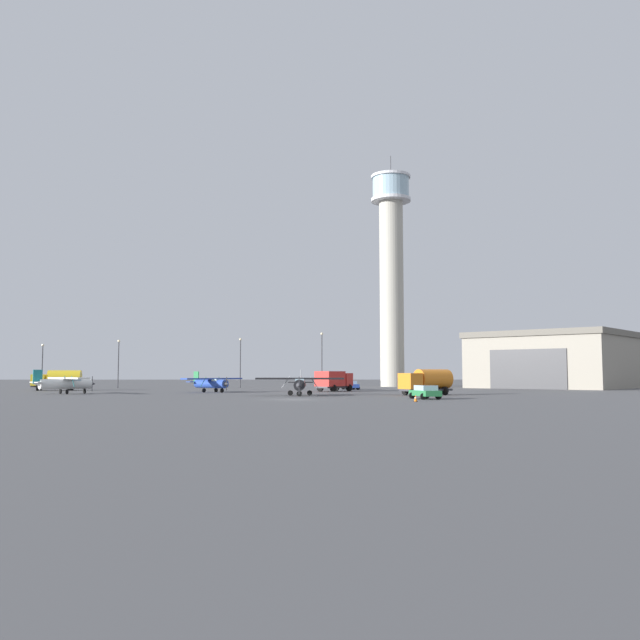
{
  "coord_description": "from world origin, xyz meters",
  "views": [
    {
      "loc": [
        1.56,
        -65.45,
        2.58
      ],
      "look_at": [
        3.05,
        20.36,
        9.44
      ],
      "focal_mm": 37.33,
      "sensor_mm": 36.0,
      "label": 1
    }
  ],
  "objects_px": {
    "truck_fuel_tanker_orange": "(427,381)",
    "light_post_north": "(322,355)",
    "truck_fuel_tanker_yellow": "(58,379)",
    "airplane_white": "(65,383)",
    "light_post_centre": "(42,361)",
    "car_blue": "(350,385)",
    "truck_box_red": "(334,380)",
    "traffic_cone_near_left": "(416,398)",
    "airplane_blue": "(211,383)",
    "airplane_black": "(300,383)",
    "car_green": "(425,392)",
    "light_post_west": "(240,358)",
    "light_post_east": "(118,359)",
    "control_tower": "(391,266)"
  },
  "relations": [
    {
      "from": "light_post_west",
      "to": "light_post_east",
      "type": "distance_m",
      "value": 20.97
    },
    {
      "from": "airplane_blue",
      "to": "car_green",
      "type": "bearing_deg",
      "value": -1.35
    },
    {
      "from": "truck_fuel_tanker_yellow",
      "to": "light_post_north",
      "type": "height_order",
      "value": "light_post_north"
    },
    {
      "from": "airplane_black",
      "to": "light_post_west",
      "type": "relative_size",
      "value": 1.17
    },
    {
      "from": "airplane_white",
      "to": "airplane_black",
      "type": "bearing_deg",
      "value": -52.75
    },
    {
      "from": "traffic_cone_near_left",
      "to": "control_tower",
      "type": "bearing_deg",
      "value": 84.57
    },
    {
      "from": "light_post_centre",
      "to": "traffic_cone_near_left",
      "type": "height_order",
      "value": "light_post_centre"
    },
    {
      "from": "truck_fuel_tanker_yellow",
      "to": "light_post_centre",
      "type": "distance_m",
      "value": 18.47
    },
    {
      "from": "airplane_blue",
      "to": "traffic_cone_near_left",
      "type": "bearing_deg",
      "value": -10.25
    },
    {
      "from": "airplane_blue",
      "to": "airplane_black",
      "type": "relative_size",
      "value": 0.79
    },
    {
      "from": "truck_fuel_tanker_orange",
      "to": "light_post_north",
      "type": "xyz_separation_m",
      "value": [
        -11.72,
        32.83,
        3.84
      ]
    },
    {
      "from": "airplane_blue",
      "to": "airplane_black",
      "type": "xyz_separation_m",
      "value": [
        12.17,
        -13.11,
        0.09
      ]
    },
    {
      "from": "airplane_white",
      "to": "truck_fuel_tanker_yellow",
      "type": "bearing_deg",
      "value": 72.5
    },
    {
      "from": "light_post_centre",
      "to": "car_blue",
      "type": "bearing_deg",
      "value": -12.83
    },
    {
      "from": "control_tower",
      "to": "light_post_west",
      "type": "distance_m",
      "value": 34.96
    },
    {
      "from": "airplane_white",
      "to": "truck_fuel_tanker_orange",
      "type": "relative_size",
      "value": 1.27
    },
    {
      "from": "truck_fuel_tanker_orange",
      "to": "car_green",
      "type": "bearing_deg",
      "value": 49.59
    },
    {
      "from": "truck_fuel_tanker_orange",
      "to": "car_blue",
      "type": "height_order",
      "value": "truck_fuel_tanker_orange"
    },
    {
      "from": "airplane_blue",
      "to": "light_post_east",
      "type": "distance_m",
      "value": 32.52
    },
    {
      "from": "light_post_west",
      "to": "light_post_centre",
      "type": "xyz_separation_m",
      "value": [
        -34.16,
        -0.14,
        -0.54
      ]
    },
    {
      "from": "truck_fuel_tanker_yellow",
      "to": "car_green",
      "type": "xyz_separation_m",
      "value": [
        48.85,
        -33.71,
        -0.92
      ]
    },
    {
      "from": "light_post_west",
      "to": "truck_fuel_tanker_yellow",
      "type": "bearing_deg",
      "value": -147.57
    },
    {
      "from": "control_tower",
      "to": "truck_fuel_tanker_yellow",
      "type": "xyz_separation_m",
      "value": [
        -53.24,
        -26.95,
        -21.62
      ]
    },
    {
      "from": "truck_fuel_tanker_orange",
      "to": "light_post_west",
      "type": "bearing_deg",
      "value": -85.12
    },
    {
      "from": "light_post_west",
      "to": "traffic_cone_near_left",
      "type": "relative_size",
      "value": 13.98
    },
    {
      "from": "light_post_north",
      "to": "traffic_cone_near_left",
      "type": "relative_size",
      "value": 15.1
    },
    {
      "from": "airplane_white",
      "to": "traffic_cone_near_left",
      "type": "bearing_deg",
      "value": -70.54
    },
    {
      "from": "light_post_east",
      "to": "light_post_north",
      "type": "xyz_separation_m",
      "value": [
        35.05,
        -4.41,
        0.54
      ]
    },
    {
      "from": "truck_fuel_tanker_orange",
      "to": "light_post_west",
      "type": "height_order",
      "value": "light_post_west"
    },
    {
      "from": "airplane_blue",
      "to": "traffic_cone_near_left",
      "type": "height_order",
      "value": "airplane_blue"
    },
    {
      "from": "airplane_white",
      "to": "car_blue",
      "type": "height_order",
      "value": "airplane_white"
    },
    {
      "from": "airplane_black",
      "to": "truck_fuel_tanker_yellow",
      "type": "bearing_deg",
      "value": -121.67
    },
    {
      "from": "airplane_white",
      "to": "light_post_east",
      "type": "relative_size",
      "value": 1.04
    },
    {
      "from": "airplane_blue",
      "to": "airplane_black",
      "type": "distance_m",
      "value": 17.89
    },
    {
      "from": "light_post_east",
      "to": "light_post_north",
      "type": "bearing_deg",
      "value": -7.17
    },
    {
      "from": "airplane_white",
      "to": "light_post_east",
      "type": "xyz_separation_m",
      "value": [
        -2.67,
        32.34,
        3.59
      ]
    },
    {
      "from": "truck_box_red",
      "to": "car_green",
      "type": "bearing_deg",
      "value": -130.18
    },
    {
      "from": "truck_fuel_tanker_orange",
      "to": "light_post_north",
      "type": "distance_m",
      "value": 35.06
    },
    {
      "from": "truck_box_red",
      "to": "car_green",
      "type": "relative_size",
      "value": 1.53
    },
    {
      "from": "truck_box_red",
      "to": "car_blue",
      "type": "bearing_deg",
      "value": 16.72
    },
    {
      "from": "light_post_west",
      "to": "truck_box_red",
      "type": "bearing_deg",
      "value": -54.58
    },
    {
      "from": "airplane_white",
      "to": "light_post_centre",
      "type": "distance_m",
      "value": 36.53
    },
    {
      "from": "airplane_blue",
      "to": "light_post_west",
      "type": "bearing_deg",
      "value": 129.57
    },
    {
      "from": "traffic_cone_near_left",
      "to": "car_blue",
      "type": "bearing_deg",
      "value": 94.06
    },
    {
      "from": "airplane_white",
      "to": "truck_fuel_tanker_orange",
      "type": "distance_m",
      "value": 44.37
    },
    {
      "from": "truck_fuel_tanker_yellow",
      "to": "light_post_centre",
      "type": "bearing_deg",
      "value": -70.45
    },
    {
      "from": "car_green",
      "to": "light_post_north",
      "type": "relative_size",
      "value": 0.48
    },
    {
      "from": "airplane_blue",
      "to": "truck_box_red",
      "type": "bearing_deg",
      "value": 57.28
    },
    {
      "from": "car_blue",
      "to": "light_post_north",
      "type": "xyz_separation_m",
      "value": [
        -4.31,
        7.17,
        4.78
      ]
    },
    {
      "from": "airplane_white",
      "to": "truck_box_red",
      "type": "xyz_separation_m",
      "value": [
        33.73,
        11.17,
        0.22
      ]
    }
  ]
}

